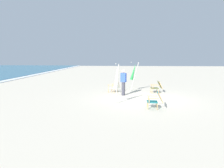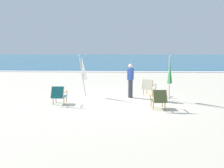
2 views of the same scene
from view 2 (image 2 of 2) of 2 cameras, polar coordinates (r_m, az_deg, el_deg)
ground_plane at (r=11.52m, az=-0.06°, el=-4.12°), size 80.00×80.00×0.00m
sea at (r=44.77m, az=1.43°, el=5.44°), size 80.00×40.00×0.10m
surf_band at (r=24.53m, az=1.00°, el=2.75°), size 80.00×1.10×0.06m
beach_chair_far_center at (r=11.39m, az=-11.54°, el=-2.27°), size 0.61×0.75×0.79m
beach_chair_front_left at (r=13.27m, az=7.96°, el=-0.62°), size 0.81×0.86×0.82m
beach_chair_front_right at (r=10.49m, az=10.18°, el=-3.16°), size 0.64×0.79×0.79m
umbrella_furled_green at (r=11.99m, az=12.44°, el=2.71°), size 0.35×0.64×2.07m
umbrella_furled_white at (r=12.94m, az=-6.29°, el=3.41°), size 0.45×0.39×2.11m
person_near_chairs at (r=12.56m, az=4.04°, el=0.80°), size 0.32×0.39×1.63m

